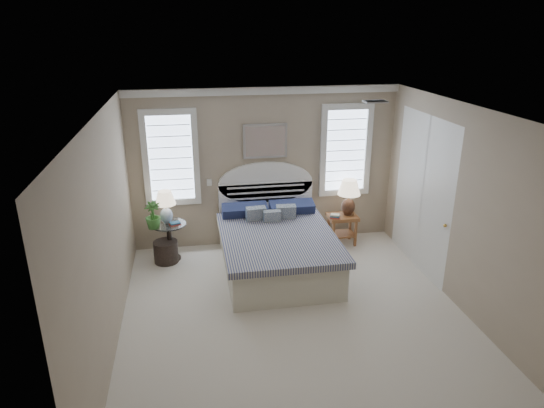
{
  "coord_description": "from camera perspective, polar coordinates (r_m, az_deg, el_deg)",
  "views": [
    {
      "loc": [
        -1.26,
        -5.3,
        3.64
      ],
      "look_at": [
        -0.15,
        1.0,
        1.25
      ],
      "focal_mm": 32.0,
      "sensor_mm": 36.0,
      "label": 1
    }
  ],
  "objects": [
    {
      "name": "wall_back",
      "position": [
        8.23,
        -0.82,
        4.28
      ],
      "size": [
        4.5,
        0.02,
        2.7
      ],
      "primitive_type": "cube",
      "color": "tan",
      "rests_on": "floor"
    },
    {
      "name": "potted_plant",
      "position": [
        7.75,
        -13.85,
        -1.28
      ],
      "size": [
        0.28,
        0.28,
        0.44
      ],
      "primitive_type": "imported",
      "rotation": [
        0.0,
        0.0,
        -0.16
      ],
      "color": "#29662B",
      "rests_on": "side_table_left"
    },
    {
      "name": "books_right",
      "position": [
        8.33,
        7.42,
        -1.44
      ],
      "size": [
        0.2,
        0.17,
        0.07
      ],
      "rotation": [
        0.0,
        0.0,
        -0.36
      ],
      "color": "#A43229",
      "rests_on": "nightstand_right"
    },
    {
      "name": "ceiling",
      "position": [
        5.53,
        3.36,
        10.63
      ],
      "size": [
        4.5,
        5.0,
        0.01
      ],
      "primitive_type": "cube",
      "color": "silver",
      "rests_on": "wall_back"
    },
    {
      "name": "nightstand_right",
      "position": [
        8.52,
        8.26,
        -2.23
      ],
      "size": [
        0.5,
        0.4,
        0.53
      ],
      "color": "brown",
      "rests_on": "floor"
    },
    {
      "name": "side_table_left",
      "position": [
        8.05,
        -11.96,
        -3.88
      ],
      "size": [
        0.56,
        0.56,
        0.63
      ],
      "color": "black",
      "rests_on": "floor"
    },
    {
      "name": "lamp_right",
      "position": [
        8.39,
        9.04,
        1.25
      ],
      "size": [
        0.5,
        0.5,
        0.64
      ],
      "rotation": [
        0.0,
        0.0,
        0.36
      ],
      "color": "black",
      "rests_on": "nightstand_right"
    },
    {
      "name": "crown_molding",
      "position": [
        7.93,
        -0.82,
        13.19
      ],
      "size": [
        4.5,
        0.08,
        0.12
      ],
      "primitive_type": "cube",
      "color": "silver",
      "rests_on": "wall_back"
    },
    {
      "name": "painting",
      "position": [
        8.07,
        -0.8,
        7.41
      ],
      "size": [
        0.74,
        0.04,
        0.58
      ],
      "primitive_type": "cube",
      "color": "silver",
      "rests_on": "wall_back"
    },
    {
      "name": "lamp_left",
      "position": [
        7.89,
        -12.42,
        0.08
      ],
      "size": [
        0.43,
        0.43,
        0.54
      ],
      "rotation": [
        0.0,
        0.0,
        0.39
      ],
      "color": "white",
      "rests_on": "side_table_left"
    },
    {
      "name": "floor",
      "position": [
        6.55,
        2.86,
        -13.33
      ],
      "size": [
        4.5,
        5.0,
        0.01
      ],
      "primitive_type": "cube",
      "color": "#EDE2CA",
      "rests_on": "ground"
    },
    {
      "name": "hvac_vent",
      "position": [
        6.65,
        12.06,
        11.71
      ],
      "size": [
        0.3,
        0.2,
        0.02
      ],
      "primitive_type": "cube",
      "color": "#B2B2B2",
      "rests_on": "ceiling"
    },
    {
      "name": "window_left",
      "position": [
        8.05,
        -11.81,
        5.33
      ],
      "size": [
        0.9,
        0.06,
        1.6
      ],
      "primitive_type": "cube",
      "color": "silver",
      "rests_on": "wall_back"
    },
    {
      "name": "floor_pot",
      "position": [
        8.06,
        -12.37,
        -5.5
      ],
      "size": [
        0.5,
        0.5,
        0.36
      ],
      "primitive_type": "cylinder",
      "rotation": [
        0.0,
        0.0,
        -0.35
      ],
      "color": "black",
      "rests_on": "floor"
    },
    {
      "name": "switch_plate",
      "position": [
        8.18,
        -7.39,
        2.55
      ],
      "size": [
        0.08,
        0.01,
        0.12
      ],
      "primitive_type": "cube",
      "color": "silver",
      "rests_on": "wall_back"
    },
    {
      "name": "bed",
      "position": [
        7.61,
        0.48,
        -4.89
      ],
      "size": [
        1.72,
        2.28,
        1.47
      ],
      "color": "silver",
      "rests_on": "floor"
    },
    {
      "name": "wall_left",
      "position": [
        5.86,
        -18.94,
        -3.74
      ],
      "size": [
        0.02,
        5.0,
        2.7
      ],
      "primitive_type": "cube",
      "color": "tan",
      "rests_on": "floor"
    },
    {
      "name": "window_right",
      "position": [
        8.47,
        8.63,
        6.28
      ],
      "size": [
        0.9,
        0.06,
        1.6
      ],
      "primitive_type": "cube",
      "color": "silver",
      "rests_on": "wall_back"
    },
    {
      "name": "closet_door",
      "position": [
        7.77,
        17.25,
        1.2
      ],
      "size": [
        0.02,
        1.8,
        2.4
      ],
      "primitive_type": "cube",
      "color": "silver",
      "rests_on": "floor"
    },
    {
      "name": "wall_right",
      "position": [
        6.76,
        22.02,
        -0.92
      ],
      "size": [
        0.02,
        5.0,
        2.7
      ],
      "primitive_type": "cube",
      "color": "tan",
      "rests_on": "floor"
    },
    {
      "name": "books_left",
      "position": [
        7.87,
        -11.34,
        -2.27
      ],
      "size": [
        0.2,
        0.17,
        0.05
      ],
      "rotation": [
        0.0,
        0.0,
        0.36
      ],
      "color": "#A43229",
      "rests_on": "side_table_left"
    }
  ]
}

